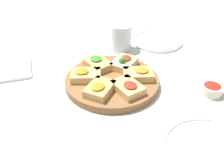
{
  "coord_description": "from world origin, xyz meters",
  "views": [
    {
      "loc": [
        0.69,
        -0.1,
        0.49
      ],
      "look_at": [
        0.0,
        0.0,
        0.04
      ],
      "focal_mm": 42.0,
      "sensor_mm": 36.0,
      "label": 1
    }
  ],
  "objects_px": {
    "plate_left": "(157,40)",
    "dipping_bowl": "(212,89)",
    "napkin_stack": "(13,69)",
    "water_glass": "(121,37)",
    "serving_board": "(112,81)"
  },
  "relations": [
    {
      "from": "serving_board",
      "to": "water_glass",
      "type": "distance_m",
      "value": 0.26
    },
    {
      "from": "plate_left",
      "to": "napkin_stack",
      "type": "height_order",
      "value": "plate_left"
    },
    {
      "from": "plate_left",
      "to": "napkin_stack",
      "type": "distance_m",
      "value": 0.59
    },
    {
      "from": "serving_board",
      "to": "plate_left",
      "type": "relative_size",
      "value": 1.43
    },
    {
      "from": "serving_board",
      "to": "plate_left",
      "type": "height_order",
      "value": "serving_board"
    },
    {
      "from": "plate_left",
      "to": "water_glass",
      "type": "height_order",
      "value": "water_glass"
    },
    {
      "from": "serving_board",
      "to": "water_glass",
      "type": "relative_size",
      "value": 2.93
    },
    {
      "from": "serving_board",
      "to": "dipping_bowl",
      "type": "height_order",
      "value": "dipping_bowl"
    },
    {
      "from": "napkin_stack",
      "to": "dipping_bowl",
      "type": "distance_m",
      "value": 0.67
    },
    {
      "from": "plate_left",
      "to": "dipping_bowl",
      "type": "relative_size",
      "value": 3.19
    },
    {
      "from": "serving_board",
      "to": "water_glass",
      "type": "bearing_deg",
      "value": 163.9
    },
    {
      "from": "plate_left",
      "to": "napkin_stack",
      "type": "xyz_separation_m",
      "value": [
        0.15,
        -0.57,
        -0.0
      ]
    },
    {
      "from": "plate_left",
      "to": "water_glass",
      "type": "distance_m",
      "value": 0.17
    },
    {
      "from": "water_glass",
      "to": "napkin_stack",
      "type": "bearing_deg",
      "value": -74.13
    },
    {
      "from": "plate_left",
      "to": "water_glass",
      "type": "relative_size",
      "value": 2.05
    }
  ]
}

